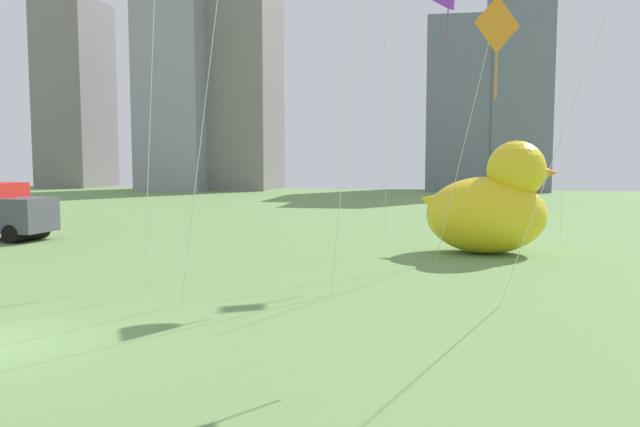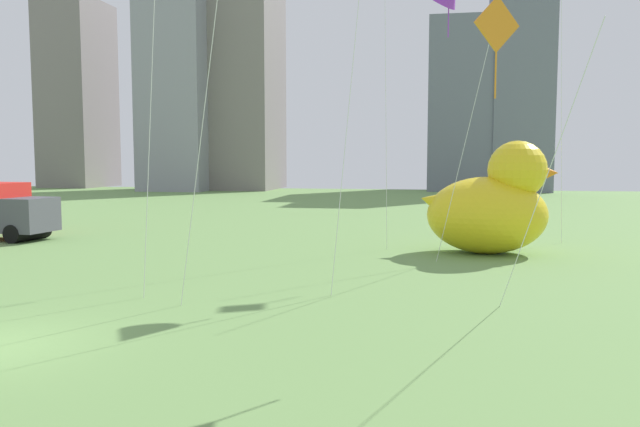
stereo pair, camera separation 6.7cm
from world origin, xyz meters
The scene contains 3 objects.
giant_inflatable_duck centered at (11.92, 15.73, 2.05)m, with size 5.81×3.73×4.81m.
city_skyline centered at (-9.14, 68.33, 12.62)m, with size 67.19×17.72×27.63m.
kite_orange centered at (10.86, 3.72, 6.92)m, with size 2.80×2.74×7.81m.
Camera 1 is at (9.26, -11.52, 4.08)m, focal length 34.84 mm.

